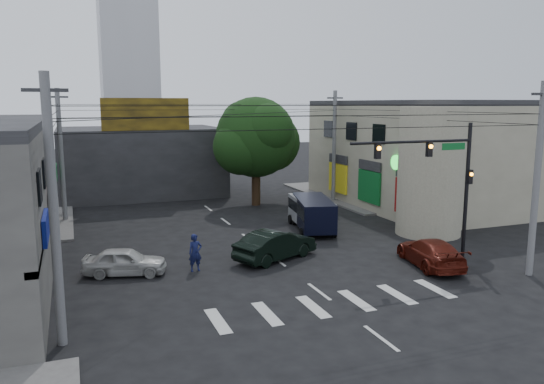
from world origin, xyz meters
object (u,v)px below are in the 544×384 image
maroon_sedan (430,252)px  utility_pole_far_left (61,156)px  dark_sedan (276,245)px  silver_minivan (311,214)px  utility_pole_near_right (537,181)px  white_compact (125,261)px  utility_pole_near_left (54,213)px  traffic_officer (195,253)px  navy_van (313,215)px  traffic_gantry (442,170)px  utility_pole_far_right (334,147)px  street_tree (256,138)px

maroon_sedan → utility_pole_far_left: bearing=-34.1°
dark_sedan → silver_minivan: bearing=-64.4°
utility_pole_near_right → white_compact: bearing=159.1°
utility_pole_far_left → white_compact: utility_pole_far_left is taller
utility_pole_near_right → silver_minivan: size_ratio=1.87×
utility_pole_near_left → traffic_officer: utility_pole_near_left is taller
maroon_sedan → navy_van: (-2.36, 8.90, 0.35)m
dark_sedan → utility_pole_far_left: bearing=12.6°
utility_pole_near_right → dark_sedan: (-10.52, 6.76, -3.81)m
white_compact → maroon_sedan: (14.64, -4.06, 0.04)m
traffic_gantry → silver_minivan: (-3.13, 8.95, -3.82)m
utility_pole_far_right → dark_sedan: (-10.52, -13.74, -3.81)m
traffic_officer → dark_sedan: bearing=-1.2°
traffic_gantry → silver_minivan: traffic_gantry is taller
street_tree → utility_pole_far_right: size_ratio=0.95×
traffic_gantry → navy_van: (-3.27, 8.29, -3.77)m
traffic_gantry → maroon_sedan: traffic_gantry is taller
utility_pole_near_left → maroon_sedan: utility_pole_near_left is taller
utility_pole_near_left → utility_pole_far_right: same height
utility_pole_near_right → traffic_officer: utility_pole_near_right is taller
dark_sedan → navy_van: size_ratio=0.90×
street_tree → utility_pole_near_right: size_ratio=0.95×
street_tree → utility_pole_far_right: utility_pole_far_right is taller
street_tree → utility_pole_far_left: utility_pole_far_left is taller
dark_sedan → traffic_officer: (-4.41, -0.44, 0.14)m
traffic_gantry → utility_pole_near_left: (-18.32, -3.50, -0.23)m
utility_pole_near_right → navy_van: size_ratio=1.63×
traffic_gantry → utility_pole_near_right: (2.68, -3.50, -0.23)m
utility_pole_far_left → utility_pole_near_right: bearing=-44.3°
utility_pole_near_left → dark_sedan: (10.48, 6.76, -3.81)m
street_tree → utility_pole_far_left: (-14.50, -1.00, -0.87)m
utility_pole_near_right → utility_pole_far_left: bearing=135.7°
street_tree → utility_pole_far_right: (6.50, -1.00, -0.87)m
street_tree → utility_pole_far_right: 6.63m
utility_pole_far_right → silver_minivan: 10.56m
utility_pole_far_left → silver_minivan: 17.57m
maroon_sedan → silver_minivan: size_ratio=1.05×
white_compact → maroon_sedan: size_ratio=0.81×
utility_pole_near_left → navy_van: 19.45m
utility_pole_near_left → dark_sedan: utility_pole_near_left is taller
white_compact → maroon_sedan: maroon_sedan is taller
utility_pole_near_left → utility_pole_near_right: same height
traffic_gantry → white_compact: traffic_gantry is taller
utility_pole_near_right → white_compact: size_ratio=2.20×
navy_van → traffic_officer: size_ratio=3.02×
dark_sedan → navy_van: bearing=-67.0°
traffic_gantry → utility_pole_near_right: utility_pole_near_right is taller
traffic_gantry → dark_sedan: (-7.85, 3.26, -4.04)m
utility_pole_near_right → utility_pole_far_right: same height
traffic_gantry → silver_minivan: 10.22m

